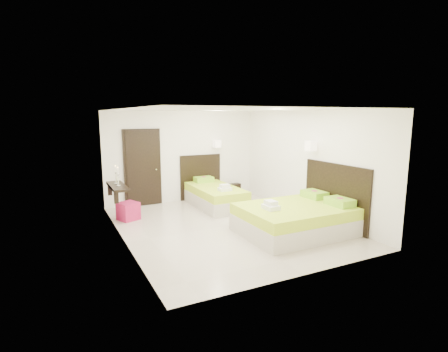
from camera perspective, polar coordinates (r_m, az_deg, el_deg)
name	(u,v)px	position (r m, az deg, el deg)	size (l,w,h in m)	color
floor	(226,226)	(8.00, 0.33, -8.17)	(5.50, 5.50, 0.00)	beige
bed_single	(214,194)	(9.67, -1.63, -3.04)	(1.27, 2.12, 1.75)	beige
bed_double	(298,217)	(7.68, 12.01, -6.56)	(2.28, 1.94, 1.88)	beige
nightstand	(232,189)	(11.00, 1.35, -2.14)	(0.42, 0.37, 0.37)	black
ottoman	(128,211)	(8.72, -15.36, -5.55)	(0.42, 0.42, 0.42)	#A31545
door	(143,168)	(9.84, -13.14, 1.28)	(1.02, 0.15, 2.14)	black
console_shelf	(117,186)	(8.65, -17.05, -1.65)	(0.35, 1.20, 0.78)	black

